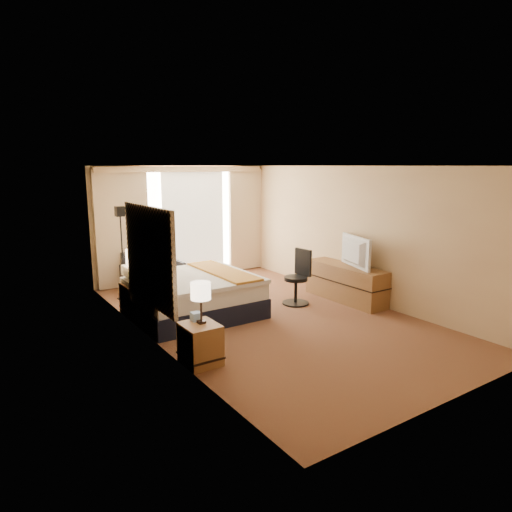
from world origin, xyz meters
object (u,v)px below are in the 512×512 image
bed (192,295)px  nightstand_left (200,344)px  loveseat (153,275)px  lamp_right (134,257)px  television (351,252)px  media_dresser (346,283)px  lamp_left (201,292)px  desk_chair (298,280)px  nightstand_right (136,299)px  floor_lamp (121,234)px

bed → nightstand_left: bearing=-113.1°
nightstand_left → loveseat: (0.92, 4.09, -0.02)m
lamp_right → television: 3.99m
media_dresser → lamp_left: (-3.67, -1.03, 0.63)m
loveseat → desk_chair: desk_chair is taller
media_dresser → bed: size_ratio=0.87×
desk_chair → lamp_left: bearing=-158.7°
nightstand_left → bed: bed is taller
nightstand_left → bed: 2.07m
nightstand_right → desk_chair: size_ratio=0.52×
floor_lamp → lamp_right: 1.03m
bed → television: television is taller
nightstand_right → loveseat: loveseat is taller
loveseat → nightstand_left: bearing=-105.3°
desk_chair → bed: bearing=160.6°
nightstand_right → television: television is taller
loveseat → floor_lamp: bearing=-147.0°
nightstand_left → desk_chair: 3.13m
media_dresser → bed: bed is taller
bed → loveseat: bed is taller
nightstand_right → desk_chair: 3.00m
lamp_right → desk_chair: bearing=-21.8°
loveseat → lamp_left: size_ratio=2.29×
media_dresser → desk_chair: size_ratio=1.72×
media_dresser → loveseat: loveseat is taller
desk_chair → lamp_right: size_ratio=1.69×
media_dresser → lamp_left: size_ratio=3.21×
bed → lamp_left: size_ratio=3.68×
floor_lamp → desk_chair: floor_lamp is taller
nightstand_right → media_dresser: media_dresser is taller
floor_lamp → lamp_left: (-0.07, -3.48, -0.32)m
desk_chair → television: (0.86, -0.51, 0.53)m
floor_lamp → loveseat: bearing=35.5°
nightstand_left → television: bearing=13.8°
media_dresser → bed: bearing=163.6°
lamp_left → lamp_right: bearing=90.7°
lamp_left → lamp_right: 2.50m
nightstand_left → lamp_left: size_ratio=0.98×
nightstand_right → bed: (0.81, -0.60, 0.09)m
desk_chair → lamp_left: lamp_left is taller
nightstand_right → floor_lamp: bearing=84.0°
nightstand_left → nightstand_right: (0.00, 2.50, 0.00)m
media_dresser → bed: (-2.89, 0.85, 0.02)m
nightstand_left → loveseat: 4.19m
desk_chair → nightstand_left: bearing=-158.6°
loveseat → desk_chair: size_ratio=1.23×
desk_chair → floor_lamp: bearing=136.6°
floor_lamp → bed: bearing=-66.3°
nightstand_right → lamp_right: 0.76m
floor_lamp → nightstand_left: bearing=-91.7°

